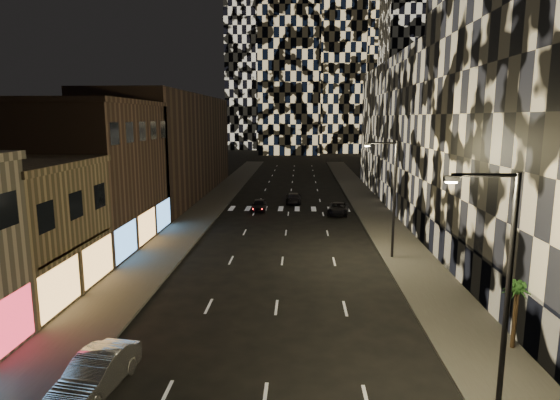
# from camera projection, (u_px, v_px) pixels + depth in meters

# --- Properties ---
(sidewalk_left) EXTENTS (4.00, 120.00, 0.15)m
(sidewalk_left) POSITION_uv_depth(u_px,v_px,m) (207.00, 207.00, 57.26)
(sidewalk_left) COLOR #47443F
(sidewalk_left) RESTS_ON ground
(sidewalk_right) EXTENTS (4.00, 120.00, 0.15)m
(sidewalk_right) POSITION_uv_depth(u_px,v_px,m) (372.00, 209.00, 56.41)
(sidewalk_right) COLOR #47443F
(sidewalk_right) RESTS_ON ground
(curb_left) EXTENTS (0.20, 120.00, 0.15)m
(curb_left) POSITION_uv_depth(u_px,v_px,m) (224.00, 208.00, 57.17)
(curb_left) COLOR #4C4C47
(curb_left) RESTS_ON ground
(curb_right) EXTENTS (0.20, 120.00, 0.15)m
(curb_right) POSITION_uv_depth(u_px,v_px,m) (354.00, 209.00, 56.50)
(curb_right) COLOR #4C4C47
(curb_right) RESTS_ON ground
(retail_brown) EXTENTS (10.00, 15.00, 12.00)m
(retail_brown) POSITION_uv_depth(u_px,v_px,m) (88.00, 176.00, 40.29)
(retail_brown) COLOR #4F382D
(retail_brown) RESTS_ON ground
(retail_filler_left) EXTENTS (10.00, 40.00, 14.00)m
(retail_filler_left) POSITION_uv_depth(u_px,v_px,m) (171.00, 146.00, 66.19)
(retail_filler_left) COLOR #4F382D
(retail_filler_left) RESTS_ON ground
(midrise_base) EXTENTS (0.60, 25.00, 3.00)m
(midrise_base) POSITION_uv_depth(u_px,v_px,m) (465.00, 262.00, 30.97)
(midrise_base) COLOR #383838
(midrise_base) RESTS_ON ground
(midrise_filler_right) EXTENTS (16.00, 40.00, 18.00)m
(midrise_filler_right) POSITION_uv_depth(u_px,v_px,m) (443.00, 133.00, 61.31)
(midrise_filler_right) COLOR #232326
(midrise_filler_right) RESTS_ON ground
(streetlight_near) EXTENTS (2.55, 0.25, 9.00)m
(streetlight_near) POSITION_uv_depth(u_px,v_px,m) (502.00, 281.00, 16.20)
(streetlight_near) COLOR black
(streetlight_near) RESTS_ON sidewalk_right
(streetlight_far) EXTENTS (2.55, 0.25, 9.00)m
(streetlight_far) POSITION_uv_depth(u_px,v_px,m) (391.00, 191.00, 35.88)
(streetlight_far) COLOR black
(streetlight_far) RESTS_ON sidewalk_right
(car_silver_parked) EXTENTS (2.24, 4.93, 1.57)m
(car_silver_parked) POSITION_uv_depth(u_px,v_px,m) (96.00, 374.00, 18.81)
(car_silver_parked) COLOR #A2A2A7
(car_silver_parked) RESTS_ON ground
(car_dark_midlane) EXTENTS (1.81, 4.19, 1.41)m
(car_dark_midlane) POSITION_uv_depth(u_px,v_px,m) (259.00, 205.00, 55.39)
(car_dark_midlane) COLOR black
(car_dark_midlane) RESTS_ON ground
(car_dark_oncoming) EXTENTS (1.94, 4.76, 1.38)m
(car_dark_oncoming) POSITION_uv_depth(u_px,v_px,m) (294.00, 198.00, 60.41)
(car_dark_oncoming) COLOR black
(car_dark_oncoming) RESTS_ON ground
(car_dark_rightlane) EXTENTS (2.87, 5.08, 1.34)m
(car_dark_rightlane) POSITION_uv_depth(u_px,v_px,m) (338.00, 209.00, 53.34)
(car_dark_rightlane) COLOR black
(car_dark_rightlane) RESTS_ON ground
(palm_tree) EXTENTS (1.66, 1.68, 3.30)m
(palm_tree) POSITION_uv_depth(u_px,v_px,m) (517.00, 293.00, 21.81)
(palm_tree) COLOR #47331E
(palm_tree) RESTS_ON sidewalk_right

